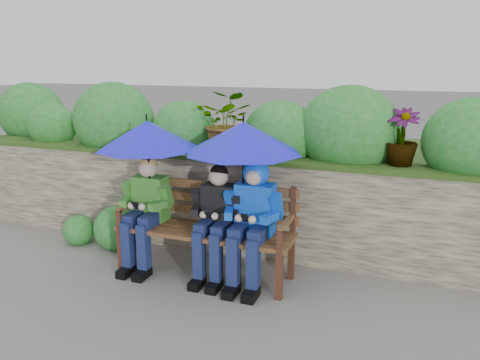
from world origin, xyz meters
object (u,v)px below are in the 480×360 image
(boy_middle, at_px, (216,216))
(umbrella_right, at_px, (243,138))
(park_bench, at_px, (208,223))
(boy_right, at_px, (252,213))
(umbrella_left, at_px, (147,135))
(boy_left, at_px, (146,207))

(boy_middle, height_order, umbrella_right, umbrella_right)
(park_bench, height_order, umbrella_right, umbrella_right)
(boy_right, distance_m, umbrella_right, 0.67)
(umbrella_left, bearing_deg, boy_middle, -2.58)
(boy_middle, bearing_deg, boy_right, 1.09)
(park_bench, xyz_separation_m, boy_right, (0.46, -0.07, 0.17))
(boy_right, bearing_deg, boy_left, -179.53)
(boy_left, distance_m, boy_middle, 0.73)
(boy_left, distance_m, boy_right, 1.08)
(boy_right, bearing_deg, umbrella_left, 178.64)
(umbrella_right, bearing_deg, boy_left, -176.50)
(park_bench, bearing_deg, umbrella_right, -2.49)
(boy_middle, distance_m, boy_right, 0.35)
(park_bench, relative_size, boy_left, 1.53)
(park_bench, xyz_separation_m, boy_left, (-0.62, -0.08, 0.11))
(park_bench, xyz_separation_m, umbrella_left, (-0.58, -0.04, 0.81))
(boy_left, xyz_separation_m, boy_middle, (0.73, 0.00, -0.01))
(boy_middle, bearing_deg, park_bench, 147.72)
(umbrella_right, bearing_deg, boy_right, -26.43)
(park_bench, distance_m, umbrella_right, 0.91)
(boy_left, bearing_deg, umbrella_right, 3.50)
(park_bench, height_order, umbrella_left, umbrella_left)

